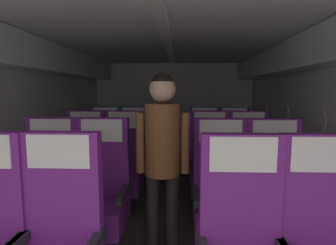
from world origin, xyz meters
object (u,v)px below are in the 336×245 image
seat_d_right_window (204,153)px  seat_c_right_aisle (248,169)px  seat_d_left_window (105,152)px  seat_c_right_window (210,169)px  seat_b_left_aisle (101,196)px  flight_attendant (163,148)px  seat_d_right_aisle (234,153)px  seat_d_left_aisle (134,152)px  seat_c_left_window (84,167)px  seat_b_left_window (49,195)px  seat_b_right_window (221,198)px  seat_b_right_aisle (275,199)px  seat_c_left_aisle (123,168)px

seat_d_right_window → seat_c_right_aisle: bearing=-62.3°
seat_d_left_window → seat_c_right_aisle: bearing=-23.2°
seat_c_right_aisle → seat_d_right_window: (-0.45, 0.85, 0.00)m
seat_d_right_window → seat_c_right_window: bearing=-90.6°
seat_b_left_aisle → flight_attendant: size_ratio=0.75×
seat_d_left_window → seat_d_right_aisle: (1.97, 0.01, 0.00)m
seat_c_right_aisle → seat_d_left_aisle: bearing=150.5°
seat_b_left_aisle → seat_d_left_aisle: bearing=90.2°
seat_c_left_window → seat_c_right_window: (1.52, 0.01, 0.00)m
seat_b_left_window → seat_c_right_window: bearing=30.3°
seat_b_right_window → flight_attendant: (-0.50, -0.15, 0.47)m
seat_b_right_aisle → seat_d_left_aisle: (-1.52, 1.75, 0.00)m
seat_c_right_aisle → seat_c_right_window: size_ratio=1.00×
seat_b_left_window → seat_c_left_aisle: 1.00m
seat_b_right_window → flight_attendant: 0.70m
seat_c_right_aisle → seat_d_right_aisle: 0.86m
seat_b_right_window → seat_c_left_window: same height
seat_c_right_window → flight_attendant: size_ratio=0.75×
seat_b_right_aisle → seat_c_right_aisle: size_ratio=1.00×
seat_b_right_window → seat_d_left_aisle: bearing=121.5°
seat_d_left_aisle → flight_attendant: bearing=-73.2°
seat_c_right_window → seat_d_left_window: size_ratio=1.00×
seat_c_left_aisle → flight_attendant: size_ratio=0.75×
seat_b_right_window → seat_d_right_aisle: same height
seat_b_right_window → seat_b_left_aisle: bearing=-179.7°
seat_c_left_window → seat_d_left_aisle: size_ratio=1.00×
seat_c_right_window → seat_c_right_aisle: bearing=-0.3°
seat_d_left_aisle → seat_b_left_aisle: bearing=-89.8°
seat_d_right_aisle → seat_b_right_aisle: bearing=-89.8°
seat_c_left_aisle → seat_c_left_window: bearing=179.5°
seat_b_left_aisle → flight_attendant: bearing=-13.9°
seat_d_left_window → flight_attendant: flight_attendant is taller
seat_b_right_window → seat_c_right_aisle: same height
seat_c_left_window → seat_d_left_aisle: (0.46, 0.86, 0.00)m
seat_d_left_window → seat_d_right_aisle: bearing=0.4°
seat_b_left_aisle → seat_c_left_aisle: (0.01, 0.87, 0.00)m
seat_b_left_window → flight_attendant: flight_attendant is taller
seat_d_left_aisle → flight_attendant: 2.02m
seat_b_right_window → seat_d_left_aisle: 2.04m
seat_d_right_window → seat_b_left_aisle: bearing=-121.4°
seat_b_right_window → seat_c_left_window: 1.76m
seat_c_right_window → seat_d_right_window: bearing=89.4°
seat_d_left_aisle → seat_b_left_window: bearing=-104.8°
seat_b_left_window → seat_b_right_window: (1.53, 0.01, 0.00)m
seat_b_right_window → seat_d_left_window: bearing=131.4°
seat_c_right_aisle → seat_b_left_aisle: bearing=-149.7°
seat_c_right_window → seat_d_right_window: (0.01, 0.85, 0.00)m
seat_b_right_window → seat_c_left_aisle: same height
seat_b_left_window → seat_d_left_aisle: bearing=75.2°
seat_d_right_aisle → seat_d_right_window: same height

